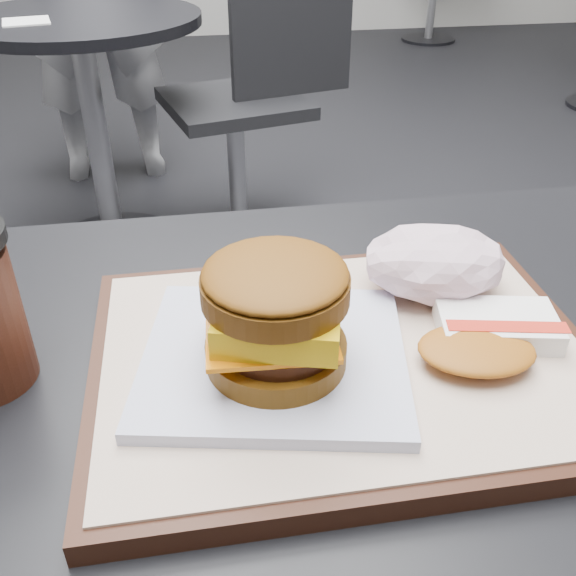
% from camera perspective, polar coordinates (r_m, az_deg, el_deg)
% --- Properties ---
extents(customer_table, '(0.80, 0.60, 0.77)m').
position_cam_1_polar(customer_table, '(0.63, 1.65, -21.28)').
color(customer_table, '#A5A5AA').
rests_on(customer_table, ground).
extents(serving_tray, '(0.38, 0.28, 0.02)m').
position_cam_1_polar(serving_tray, '(0.50, 4.99, -6.33)').
color(serving_tray, black).
rests_on(serving_tray, customer_table).
extents(breakfast_sandwich, '(0.22, 0.20, 0.09)m').
position_cam_1_polar(breakfast_sandwich, '(0.45, -1.09, -3.34)').
color(breakfast_sandwich, white).
rests_on(breakfast_sandwich, serving_tray).
extents(hash_brown, '(0.13, 0.10, 0.02)m').
position_cam_1_polar(hash_brown, '(0.51, 17.35, -4.08)').
color(hash_brown, white).
rests_on(hash_brown, serving_tray).
extents(crumpled_wrapper, '(0.12, 0.09, 0.05)m').
position_cam_1_polar(crumpled_wrapper, '(0.55, 12.97, 2.23)').
color(crumpled_wrapper, silver).
rests_on(crumpled_wrapper, serving_tray).
extents(neighbor_table, '(0.70, 0.70, 0.75)m').
position_cam_1_polar(neighbor_table, '(2.10, -17.29, 16.81)').
color(neighbor_table, black).
rests_on(neighbor_table, ground).
extents(napkin, '(0.14, 0.14, 0.00)m').
position_cam_1_polar(napkin, '(1.98, -22.26, 21.09)').
color(napkin, white).
rests_on(napkin, neighbor_table).
extents(neighbor_chair, '(0.64, 0.51, 0.88)m').
position_cam_1_polar(neighbor_chair, '(2.15, -3.01, 17.47)').
color(neighbor_chair, '#B4B4BA').
rests_on(neighbor_chair, ground).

